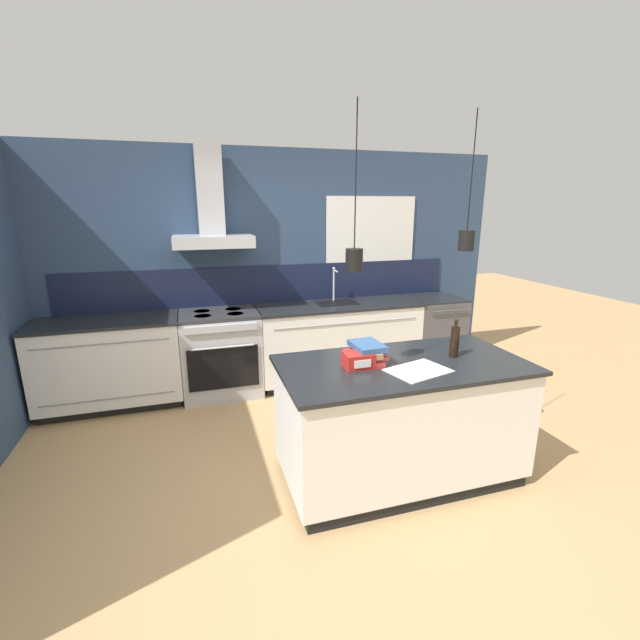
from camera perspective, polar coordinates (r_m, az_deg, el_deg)
ground_plane at (r=3.54m, az=-0.05°, el=-19.34°), size 16.00×16.00×0.00m
wall_back at (r=4.90m, az=-7.26°, el=7.41°), size 5.60×2.39×2.60m
counter_run_left at (r=4.81m, az=-26.13°, el=-5.17°), size 1.37×0.64×0.91m
counter_run_sink at (r=5.00m, az=2.44°, el=-2.84°), size 1.88×0.64×1.31m
oven_range at (r=4.74m, az=-13.06°, el=-4.33°), size 0.82×0.66×0.91m
dishwasher at (r=5.52m, az=14.72°, el=-1.66°), size 0.62×0.65×0.91m
kitchen_island at (r=3.31m, az=10.65°, el=-12.94°), size 1.78×0.90×0.91m
bottle_on_island at (r=3.31m, az=17.51°, el=-2.68°), size 0.07×0.07×0.29m
book_stack at (r=3.08m, az=6.16°, el=-4.33°), size 0.25×0.36×0.14m
red_supply_box at (r=2.98m, az=5.14°, el=-5.35°), size 0.20×0.16×0.11m
paper_pile at (r=3.00m, az=12.98°, el=-6.58°), size 0.46×0.38×0.01m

